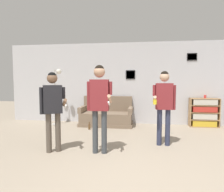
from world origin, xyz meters
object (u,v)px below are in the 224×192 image
(couch, at_px, (106,116))
(drinking_cup, at_px, (205,97))
(bottle_on_floor, at_px, (89,127))
(person_watcher_holding_cup, at_px, (164,100))
(bookshelf, at_px, (204,113))
(floor_lamp, at_px, (55,83))
(person_player_foreground_center, at_px, (99,99))
(person_player_foreground_left, at_px, (53,104))

(couch, distance_m, drinking_cup, 3.15)
(bottle_on_floor, bearing_deg, person_watcher_holding_cup, -30.29)
(bottle_on_floor, xyz_separation_m, drinking_cup, (3.48, 0.86, 0.86))
(bookshelf, distance_m, drinking_cup, 0.50)
(bookshelf, relative_size, drinking_cup, 8.97)
(couch, distance_m, bottle_on_floor, 0.80)
(bottle_on_floor, bearing_deg, floor_lamp, 159.59)
(bookshelf, xyz_separation_m, person_watcher_holding_cup, (-1.46, -2.02, 0.57))
(couch, relative_size, person_player_foreground_center, 0.96)
(couch, xyz_separation_m, person_player_foreground_center, (0.29, -2.50, 0.78))
(drinking_cup, bearing_deg, couch, -176.40)
(drinking_cup, bearing_deg, bottle_on_floor, -166.15)
(floor_lamp, relative_size, person_player_foreground_center, 1.04)
(bookshelf, height_order, person_player_foreground_left, person_player_foreground_left)
(bookshelf, height_order, floor_lamp, floor_lamp)
(bookshelf, height_order, drinking_cup, drinking_cup)
(bookshelf, relative_size, person_player_foreground_left, 0.56)
(floor_lamp, xyz_separation_m, bottle_on_floor, (1.25, -0.46, -1.27))
(person_watcher_holding_cup, distance_m, bottle_on_floor, 2.49)
(floor_lamp, relative_size, bottle_on_floor, 8.24)
(couch, height_order, bookshelf, couch)
(bookshelf, bearing_deg, person_player_foreground_left, -143.34)
(couch, xyz_separation_m, bookshelf, (3.05, 0.19, 0.15))
(person_player_foreground_left, relative_size, person_watcher_holding_cup, 0.98)
(person_player_foreground_center, bearing_deg, floor_lamp, 130.07)
(person_player_foreground_center, distance_m, drinking_cup, 3.88)
(bookshelf, bearing_deg, drinking_cup, -1.63)
(floor_lamp, bearing_deg, bottle_on_floor, -20.41)
(person_player_foreground_center, distance_m, bottle_on_floor, 2.20)
(person_player_foreground_center, bearing_deg, person_watcher_holding_cup, 27.11)
(floor_lamp, distance_m, person_player_foreground_left, 2.59)
(floor_lamp, xyz_separation_m, person_player_foreground_left, (1.00, -2.36, -0.38))
(person_player_foreground_center, bearing_deg, bookshelf, 44.25)
(person_watcher_holding_cup, height_order, drinking_cup, person_watcher_holding_cup)
(drinking_cup, bearing_deg, person_watcher_holding_cup, -126.11)
(person_player_foreground_center, bearing_deg, bottle_on_floor, 110.58)
(person_player_foreground_left, bearing_deg, bookshelf, 36.66)
(person_player_foreground_left, xyz_separation_m, bottle_on_floor, (0.25, 1.90, -0.90))
(bookshelf, bearing_deg, couch, -176.36)
(person_player_foreground_left, relative_size, bottle_on_floor, 7.31)
(person_player_foreground_left, distance_m, drinking_cup, 4.63)
(drinking_cup, bearing_deg, person_player_foreground_center, -135.95)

